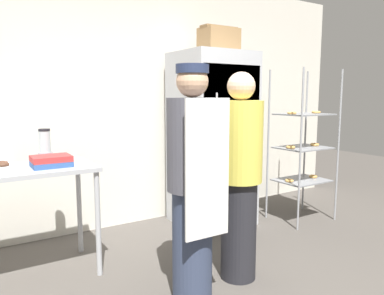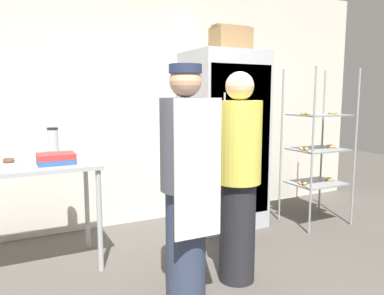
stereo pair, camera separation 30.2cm
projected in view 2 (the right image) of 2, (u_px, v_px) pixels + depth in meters
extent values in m
cube|color=silver|center=(135.00, 100.00, 4.23)|extent=(6.40, 0.12, 2.80)
cube|color=#ADAFB5|center=(223.00, 140.00, 4.20)|extent=(0.79, 0.74, 1.93)
cube|color=#93959B|center=(241.00, 142.00, 3.88)|extent=(0.73, 0.02, 1.58)
cylinder|color=silver|center=(224.00, 140.00, 3.75)|extent=(0.02, 0.02, 0.95)
cylinder|color=#93969B|center=(312.00, 152.00, 3.85)|extent=(0.02, 0.02, 1.75)
cylinder|color=#93969B|center=(355.00, 149.00, 4.13)|extent=(0.02, 0.02, 1.75)
cylinder|color=#93969B|center=(281.00, 147.00, 4.28)|extent=(0.02, 0.02, 1.75)
cylinder|color=#93969B|center=(322.00, 144.00, 4.56)|extent=(0.02, 0.02, 1.75)
cube|color=gray|center=(316.00, 183.00, 4.26)|extent=(0.58, 0.45, 0.01)
torus|color=#DBA351|center=(302.00, 183.00, 4.17)|extent=(0.10, 0.10, 0.03)
torus|color=#DBA351|center=(329.00, 179.00, 4.35)|extent=(0.10, 0.10, 0.03)
cube|color=gray|center=(318.00, 149.00, 4.21)|extent=(0.58, 0.45, 0.01)
torus|color=#DBA351|center=(304.00, 149.00, 4.12)|extent=(0.10, 0.10, 0.03)
torus|color=#DBA351|center=(331.00, 146.00, 4.29)|extent=(0.10, 0.10, 0.03)
cube|color=gray|center=(319.00, 115.00, 4.15)|extent=(0.58, 0.45, 0.01)
torus|color=#DBA351|center=(305.00, 114.00, 4.06)|extent=(0.10, 0.10, 0.03)
torus|color=#DBA351|center=(333.00, 113.00, 4.24)|extent=(0.10, 0.10, 0.03)
cube|color=#ADAFB5|center=(24.00, 167.00, 3.03)|extent=(1.15, 0.62, 0.04)
cylinder|color=#ADAFB5|center=(100.00, 221.00, 3.09)|extent=(0.04, 0.04, 0.86)
cylinder|color=#ADAFB5|center=(87.00, 204.00, 3.57)|extent=(0.04, 0.04, 0.86)
cube|color=white|center=(1.00, 166.00, 2.86)|extent=(0.28, 0.18, 0.05)
cube|color=white|center=(0.00, 149.00, 2.93)|extent=(0.27, 0.01, 0.18)
torus|color=#513323|center=(9.00, 161.00, 2.85)|extent=(0.09, 0.09, 0.02)
torus|color=#513323|center=(9.00, 160.00, 2.91)|extent=(0.09, 0.09, 0.02)
cylinder|color=#99999E|center=(54.00, 154.00, 3.33)|extent=(0.12, 0.12, 0.08)
cylinder|color=#B2BCC1|center=(53.00, 140.00, 3.31)|extent=(0.09, 0.09, 0.18)
cylinder|color=black|center=(52.00, 129.00, 3.30)|extent=(0.09, 0.09, 0.02)
cube|color=#2D5193|center=(56.00, 161.00, 3.07)|extent=(0.29, 0.24, 0.04)
cube|color=#B72D2D|center=(56.00, 156.00, 3.06)|extent=(0.30, 0.24, 0.04)
cube|color=#937047|center=(231.00, 40.00, 4.12)|extent=(0.41, 0.28, 0.27)
cube|color=olive|center=(231.00, 27.00, 4.10)|extent=(0.42, 0.14, 0.02)
cylinder|color=#333D56|center=(186.00, 245.00, 2.66)|extent=(0.29, 0.29, 0.81)
cylinder|color=#4C4C56|center=(186.00, 145.00, 2.56)|extent=(0.35, 0.35, 0.64)
sphere|color=tan|center=(185.00, 81.00, 2.50)|extent=(0.22, 0.22, 0.22)
cube|color=white|center=(198.00, 170.00, 2.42)|extent=(0.33, 0.02, 0.92)
cylinder|color=#232D4C|center=(185.00, 69.00, 2.49)|extent=(0.22, 0.22, 0.06)
cylinder|color=#232328|center=(237.00, 232.00, 2.94)|extent=(0.28, 0.28, 0.79)
cylinder|color=#DBCC4C|center=(239.00, 142.00, 2.84)|extent=(0.35, 0.35, 0.63)
sphere|color=beige|center=(240.00, 86.00, 2.78)|extent=(0.21, 0.21, 0.21)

